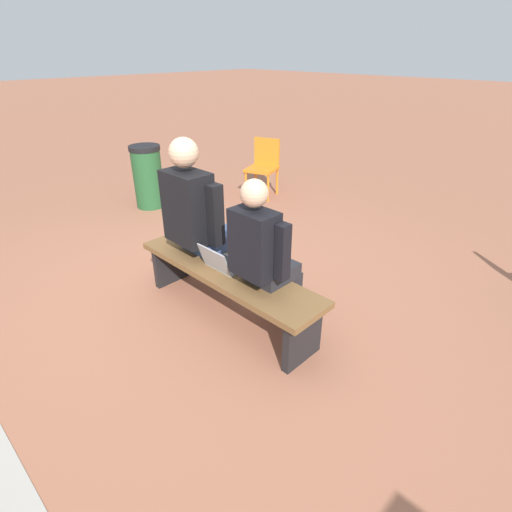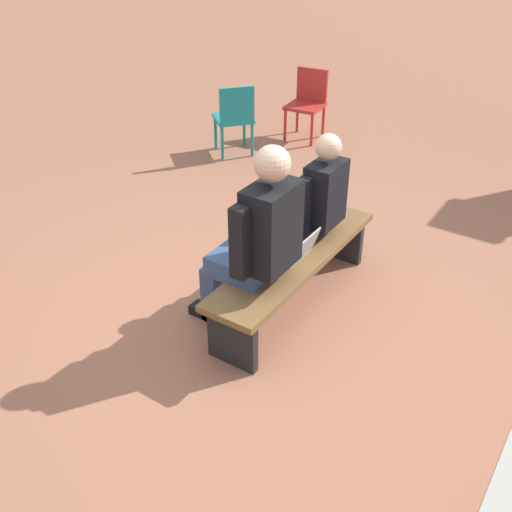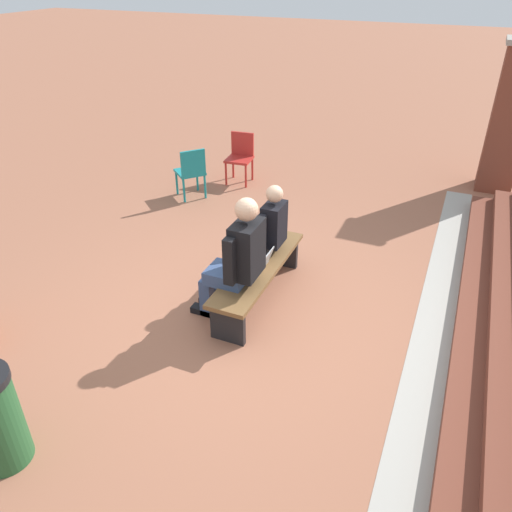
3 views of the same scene
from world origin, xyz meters
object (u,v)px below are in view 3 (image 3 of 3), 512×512
object	(u,v)px
bench	(259,273)
plastic_chair_far_right	(241,155)
person_adult	(237,258)
plastic_chair_far_left	(191,170)
laptop	(259,263)
person_student	(266,232)

from	to	relation	value
bench	plastic_chair_far_right	world-z (taller)	plastic_chair_far_right
person_adult	plastic_chair_far_left	world-z (taller)	person_adult
bench	plastic_chair_far_left	xyz separation A→B (m)	(-2.18, -2.09, 0.13)
person_adult	laptop	world-z (taller)	person_adult
person_adult	plastic_chair_far_left	size ratio (longest dim) A/B	1.72
person_adult	plastic_chair_far_right	distance (m)	3.91
person_student	plastic_chair_far_right	bearing A→B (deg)	-150.10
plastic_chair_far_left	plastic_chair_far_right	xyz separation A→B (m)	(-0.98, 0.42, 0.00)
laptop	person_adult	bearing A→B (deg)	-12.96
plastic_chair_far_left	plastic_chair_far_right	world-z (taller)	same
person_student	plastic_chair_far_left	xyz separation A→B (m)	(-1.83, -2.03, -0.21)
bench	plastic_chair_far_left	size ratio (longest dim) A/B	2.14
bench	laptop	distance (m)	0.15
laptop	plastic_chair_far_right	size ratio (longest dim) A/B	0.38
person_student	plastic_chair_far_left	distance (m)	2.74
laptop	plastic_chair_far_left	world-z (taller)	plastic_chair_far_left
plastic_chair_far_right	laptop	bearing A→B (deg)	27.91
bench	plastic_chair_far_left	bearing A→B (deg)	-136.20
plastic_chair_far_right	plastic_chair_far_left	bearing A→B (deg)	-23.16
person_student	plastic_chair_far_right	distance (m)	3.24
laptop	plastic_chair_far_left	xyz separation A→B (m)	(-2.21, -2.11, -0.02)
person_adult	plastic_chair_far_right	xyz separation A→B (m)	(-3.56, -1.60, -0.28)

